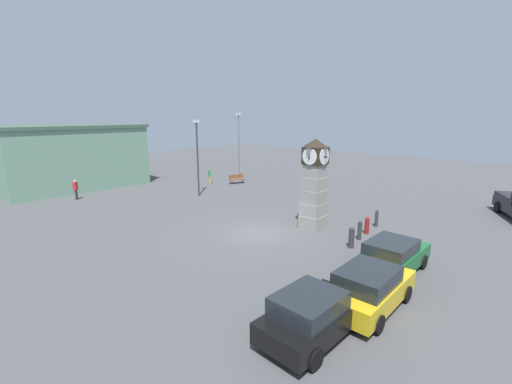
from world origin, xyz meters
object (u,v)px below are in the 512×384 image
car_navy_sedan (312,315)px  pedestrian_near_bench (76,188)px  street_lamp_far_side (239,142)px  bollard_mid_row (367,225)px  bollard_end_row (351,237)px  bollard_far_row (360,230)px  car_near_tower (369,288)px  bench (237,178)px  bollard_near_tower (377,218)px  clock_tower (314,186)px  car_by_building (392,256)px  pedestrian_by_cars (210,175)px  street_lamp_near_road (197,153)px

car_navy_sedan → pedestrian_near_bench: 24.43m
street_lamp_far_side → bollard_mid_row: bearing=-111.2°
bollard_mid_row → bollard_end_row: bearing=-171.9°
bollard_far_row → car_near_tower: (-6.29, -3.48, 0.25)m
bench → street_lamp_far_side: 4.12m
bollard_near_tower → bollard_end_row: bollard_end_row is taller
clock_tower → car_by_building: size_ratio=1.34×
car_by_building → bench: bearing=64.7°
bench → bollard_far_row: bearing=-111.3°
bollard_near_tower → street_lamp_far_side: (5.30, 17.75, 3.48)m
car_near_tower → pedestrian_near_bench: bearing=92.3°
clock_tower → car_by_building: bearing=-114.5°
car_navy_sedan → street_lamp_far_side: size_ratio=0.55×
pedestrian_near_bench → pedestrian_by_cars: pedestrian_near_bench is taller
car_by_building → pedestrian_by_cars: pedestrian_by_cars is taller
clock_tower → bollard_mid_row: size_ratio=5.35×
bollard_near_tower → car_navy_sedan: (-11.99, -3.21, 0.24)m
bollard_far_row → bench: size_ratio=0.65×
street_lamp_far_side → bench: bearing=-141.0°
car_navy_sedan → car_near_tower: size_ratio=0.93×
car_navy_sedan → car_near_tower: bearing=-11.4°
bollard_far_row → bollard_near_tower: bearing=5.9°
street_lamp_near_road → street_lamp_far_side: size_ratio=0.92×
bollard_mid_row → bollard_end_row: 2.65m
bollard_near_tower → car_by_building: 6.53m
pedestrian_by_cars → street_lamp_near_road: (-4.06, -3.40, 2.84)m
bench → pedestrian_by_cars: size_ratio=1.08×
car_near_tower → pedestrian_by_cars: car_near_tower is taller
pedestrian_near_bench → bollard_mid_row: bearing=-68.2°
clock_tower → bollard_near_tower: size_ratio=5.09×
car_near_tower → bench: bearing=57.6°
car_near_tower → bollard_near_tower: bearing=22.4°
bollard_far_row → pedestrian_by_cars: 19.09m
pedestrian_near_bench → street_lamp_near_road: bearing=-39.1°
bench → car_near_tower: bearing=-122.4°
clock_tower → bollard_far_row: 3.74m
pedestrian_near_bench → street_lamp_near_road: street_lamp_near_road is taller
bollard_mid_row → bench: 17.36m
bollard_end_row → car_near_tower: size_ratio=0.28×
bollard_far_row → bollard_end_row: (-1.41, -0.23, 0.03)m
street_lamp_near_road → pedestrian_near_bench: bearing=140.9°
clock_tower → pedestrian_near_bench: clock_tower is taller
bollard_near_tower → car_near_tower: size_ratio=0.26×
pedestrian_by_cars → bollard_mid_row: bearing=-100.2°
car_navy_sedan → car_near_tower: 2.87m
street_lamp_far_side → car_navy_sedan: bearing=-129.5°
clock_tower → bench: bearing=64.3°
clock_tower → bench: (6.55, 13.60, -2.16)m
bollard_far_row → bollard_end_row: size_ratio=0.95×
bollard_mid_row → car_by_building: 5.06m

